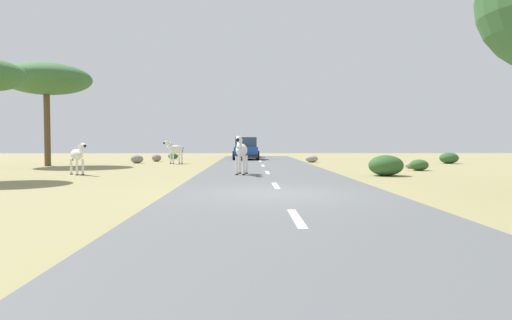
{
  "coord_description": "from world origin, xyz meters",
  "views": [
    {
      "loc": [
        -0.75,
        -11.97,
        1.41
      ],
      "look_at": [
        -0.42,
        6.51,
        0.67
      ],
      "focal_mm": 31.61,
      "sensor_mm": 36.0,
      "label": 1
    }
  ],
  "objects_px": {
    "rock_0": "(157,158)",
    "rock_3": "(410,165)",
    "bush_1": "(173,156)",
    "bush_2": "(449,158)",
    "zebra_1": "(175,149)",
    "rock_2": "(137,159)",
    "car_0": "(245,148)",
    "zebra_0": "(241,151)",
    "bush_4": "(419,165)",
    "rock_1": "(312,159)",
    "zebra_2": "(78,155)",
    "bush_0": "(386,165)",
    "car_1": "(246,149)",
    "tree_2": "(46,80)"
  },
  "relations": [
    {
      "from": "zebra_0",
      "to": "bush_0",
      "type": "distance_m",
      "value": 6.09
    },
    {
      "from": "bush_2",
      "to": "bush_4",
      "type": "height_order",
      "value": "bush_2"
    },
    {
      "from": "bush_0",
      "to": "rock_3",
      "type": "relative_size",
      "value": 2.81
    },
    {
      "from": "zebra_0",
      "to": "rock_0",
      "type": "distance_m",
      "value": 15.32
    },
    {
      "from": "bush_1",
      "to": "rock_1",
      "type": "height_order",
      "value": "rock_1"
    },
    {
      "from": "bush_4",
      "to": "rock_3",
      "type": "distance_m",
      "value": 1.76
    },
    {
      "from": "rock_1",
      "to": "rock_2",
      "type": "xyz_separation_m",
      "value": [
        -11.82,
        -1.13,
        0.03
      ]
    },
    {
      "from": "zebra_2",
      "to": "rock_2",
      "type": "distance_m",
      "value": 10.65
    },
    {
      "from": "car_0",
      "to": "rock_2",
      "type": "relative_size",
      "value": 5.24
    },
    {
      "from": "zebra_1",
      "to": "rock_2",
      "type": "xyz_separation_m",
      "value": [
        -2.65,
        0.75,
        -0.65
      ]
    },
    {
      "from": "car_0",
      "to": "rock_1",
      "type": "relative_size",
      "value": 5.07
    },
    {
      "from": "zebra_2",
      "to": "bush_2",
      "type": "bearing_deg",
      "value": 163.86
    },
    {
      "from": "rock_1",
      "to": "car_0",
      "type": "bearing_deg",
      "value": 115.25
    },
    {
      "from": "bush_2",
      "to": "rock_3",
      "type": "distance_m",
      "value": 7.05
    },
    {
      "from": "car_1",
      "to": "bush_2",
      "type": "distance_m",
      "value": 14.73
    },
    {
      "from": "car_1",
      "to": "bush_1",
      "type": "distance_m",
      "value": 6.36
    },
    {
      "from": "tree_2",
      "to": "bush_0",
      "type": "distance_m",
      "value": 19.81
    },
    {
      "from": "zebra_1",
      "to": "rock_3",
      "type": "xyz_separation_m",
      "value": [
        13.39,
        -5.5,
        -0.77
      ]
    },
    {
      "from": "zebra_1",
      "to": "bush_4",
      "type": "relative_size",
      "value": 1.69
    },
    {
      "from": "zebra_0",
      "to": "bush_0",
      "type": "relative_size",
      "value": 1.22
    },
    {
      "from": "zebra_0",
      "to": "rock_1",
      "type": "relative_size",
      "value": 2.06
    },
    {
      "from": "bush_2",
      "to": "rock_2",
      "type": "xyz_separation_m",
      "value": [
        -20.57,
        0.85,
        -0.09
      ]
    },
    {
      "from": "car_0",
      "to": "bush_0",
      "type": "xyz_separation_m",
      "value": [
        6.01,
        -22.42,
        -0.42
      ]
    },
    {
      "from": "bush_1",
      "to": "bush_2",
      "type": "bearing_deg",
      "value": -22.73
    },
    {
      "from": "zebra_2",
      "to": "bush_2",
      "type": "xyz_separation_m",
      "value": [
        20.5,
        9.79,
        -0.49
      ]
    },
    {
      "from": "tree_2",
      "to": "rock_1",
      "type": "height_order",
      "value": "tree_2"
    },
    {
      "from": "bush_0",
      "to": "car_1",
      "type": "bearing_deg",
      "value": 109.5
    },
    {
      "from": "bush_0",
      "to": "bush_2",
      "type": "relative_size",
      "value": 1.19
    },
    {
      "from": "zebra_0",
      "to": "bush_4",
      "type": "bearing_deg",
      "value": -151.55
    },
    {
      "from": "rock_0",
      "to": "rock_3",
      "type": "relative_size",
      "value": 1.35
    },
    {
      "from": "zebra_2",
      "to": "rock_2",
      "type": "bearing_deg",
      "value": -131.31
    },
    {
      "from": "tree_2",
      "to": "rock_0",
      "type": "bearing_deg",
      "value": 49.99
    },
    {
      "from": "rock_3",
      "to": "car_0",
      "type": "bearing_deg",
      "value": 117.22
    },
    {
      "from": "zebra_0",
      "to": "zebra_2",
      "type": "distance_m",
      "value": 7.07
    },
    {
      "from": "zebra_0",
      "to": "bush_1",
      "type": "distance_m",
      "value": 19.45
    },
    {
      "from": "zebra_1",
      "to": "rock_1",
      "type": "xyz_separation_m",
      "value": [
        9.18,
        1.87,
        -0.68
      ]
    },
    {
      "from": "bush_2",
      "to": "bush_1",
      "type": "bearing_deg",
      "value": 157.27
    },
    {
      "from": "zebra_2",
      "to": "car_1",
      "type": "bearing_deg",
      "value": -155.77
    },
    {
      "from": "zebra_0",
      "to": "bush_0",
      "type": "xyz_separation_m",
      "value": [
        6.06,
        -0.15,
        -0.61
      ]
    },
    {
      "from": "bush_0",
      "to": "rock_0",
      "type": "xyz_separation_m",
      "value": [
        -12.41,
        14.07,
        -0.18
      ]
    },
    {
      "from": "car_0",
      "to": "zebra_0",
      "type": "bearing_deg",
      "value": -89.84
    },
    {
      "from": "zebra_1",
      "to": "tree_2",
      "type": "bearing_deg",
      "value": 63.0
    },
    {
      "from": "car_0",
      "to": "bush_1",
      "type": "bearing_deg",
      "value": -147.51
    },
    {
      "from": "car_0",
      "to": "tree_2",
      "type": "distance_m",
      "value": 18.98
    },
    {
      "from": "car_0",
      "to": "rock_2",
      "type": "xyz_separation_m",
      "value": [
        -7.15,
        -11.03,
        -0.57
      ]
    },
    {
      "from": "car_0",
      "to": "bush_1",
      "type": "distance_m",
      "value": 7.07
    },
    {
      "from": "rock_1",
      "to": "rock_0",
      "type": "bearing_deg",
      "value": 172.04
    },
    {
      "from": "bush_2",
      "to": "rock_0",
      "type": "bearing_deg",
      "value": 169.92
    },
    {
      "from": "bush_1",
      "to": "rock_2",
      "type": "height_order",
      "value": "rock_2"
    },
    {
      "from": "rock_0",
      "to": "rock_1",
      "type": "height_order",
      "value": "rock_0"
    }
  ]
}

